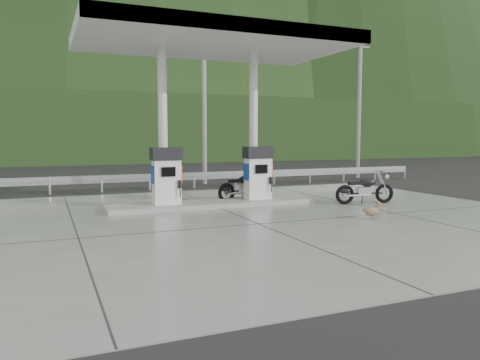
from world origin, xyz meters
name	(u,v)px	position (x,y,z in m)	size (l,w,h in m)	color
ground	(244,219)	(0.00, 0.00, 0.00)	(160.00, 160.00, 0.00)	black
forecourt_apron	(244,218)	(0.00, 0.00, 0.01)	(18.00, 14.00, 0.02)	slate
pump_island	(214,204)	(0.00, 2.50, 0.10)	(7.00, 1.40, 0.15)	gray
gas_pump_left	(166,176)	(-1.60, 2.50, 1.07)	(0.95, 0.55, 1.80)	white
gas_pump_right	(258,173)	(1.60, 2.50, 1.07)	(0.95, 0.55, 1.80)	white
canopy_column_left	(163,125)	(-1.60, 2.90, 2.67)	(0.30, 0.30, 5.00)	silver
canopy_column_right	(253,126)	(1.60, 2.90, 2.67)	(0.30, 0.30, 5.00)	silver
canopy_roof	(213,41)	(0.00, 2.50, 5.37)	(8.50, 5.00, 0.40)	silver
guardrail	(172,173)	(0.00, 8.00, 0.71)	(26.00, 0.16, 1.42)	#9EA2A6
road	(155,182)	(0.00, 11.50, 0.00)	(60.00, 7.00, 0.01)	black
utility_pole_b	(204,101)	(2.00, 9.50, 4.00)	(0.22, 0.22, 8.00)	gray
utility_pole_c	(359,106)	(11.00, 9.50, 4.00)	(0.22, 0.22, 8.00)	gray
tree_band	(108,128)	(0.00, 30.00, 3.00)	(80.00, 6.00, 6.00)	black
forested_hills	(82,152)	(0.00, 60.00, 0.00)	(100.00, 40.00, 140.00)	black
motorcycle_left	(244,187)	(1.42, 3.34, 0.51)	(2.06, 0.65, 0.98)	black
motorcycle_right	(365,190)	(4.96, 1.02, 0.49)	(1.99, 0.63, 0.94)	black
duck	(372,212)	(3.23, -1.54, 0.23)	(0.57, 0.16, 0.41)	brown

